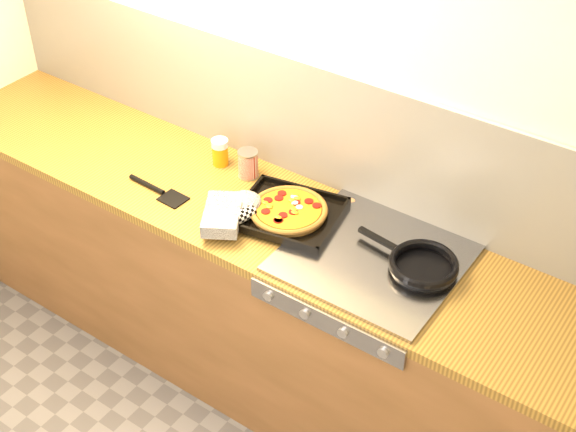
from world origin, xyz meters
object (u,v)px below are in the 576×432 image
Objects in this scene: juice_glass at (220,152)px; pizza_on_tray at (271,211)px; tomato_can at (248,164)px; frying_pan at (422,265)px.

pizza_on_tray is at bearing -25.16° from juice_glass.
juice_glass is (-0.14, 0.00, 0.00)m from tomato_can.
tomato_can and juice_glass have the same top height.
tomato_can reaches higher than pizza_on_tray.
frying_pan is at bearing 5.47° from pizza_on_tray.
pizza_on_tray is 1.22× the size of frying_pan.
pizza_on_tray reaches higher than frying_pan.
juice_glass is at bearing 154.84° from pizza_on_tray.
pizza_on_tray is 4.35× the size of tomato_can.
tomato_can is 0.14m from juice_glass.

